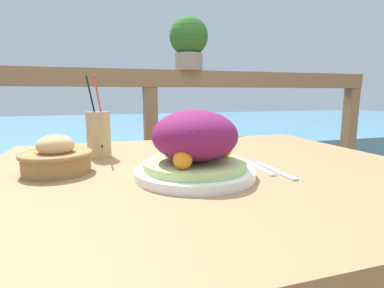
% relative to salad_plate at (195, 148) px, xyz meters
% --- Properties ---
extents(patio_table, '(1.14, 0.99, 0.72)m').
position_rel_salad_plate_xyz_m(patio_table, '(0.06, 0.09, -0.15)').
color(patio_table, '#997047').
rests_on(patio_table, ground_plane).
extents(railing_fence, '(2.80, 0.08, 1.04)m').
position_rel_salad_plate_xyz_m(railing_fence, '(0.06, 0.98, -0.01)').
color(railing_fence, brown).
rests_on(railing_fence, ground_plane).
extents(sea_backdrop, '(12.00, 4.00, 0.50)m').
position_rel_salad_plate_xyz_m(sea_backdrop, '(0.06, 3.48, -0.54)').
color(sea_backdrop, teal).
rests_on(sea_backdrop, ground_plane).
extents(salad_plate, '(0.28, 0.28, 0.16)m').
position_rel_salad_plate_xyz_m(salad_plate, '(0.00, 0.00, 0.00)').
color(salad_plate, white).
rests_on(salad_plate, patio_table).
extents(drink_glass, '(0.07, 0.07, 0.25)m').
position_rel_salad_plate_xyz_m(drink_glass, '(-0.21, 0.30, 0.00)').
color(drink_glass, tan).
rests_on(drink_glass, patio_table).
extents(bread_basket, '(0.17, 0.17, 0.09)m').
position_rel_salad_plate_xyz_m(bread_basket, '(-0.31, 0.13, -0.03)').
color(bread_basket, olive).
rests_on(bread_basket, patio_table).
extents(potted_plant, '(0.21, 0.21, 0.29)m').
position_rel_salad_plate_xyz_m(potted_plant, '(0.28, 0.98, 0.41)').
color(potted_plant, gray).
rests_on(potted_plant, railing_fence).
extents(fork, '(0.03, 0.18, 0.00)m').
position_rel_salad_plate_xyz_m(fork, '(0.18, 0.04, -0.07)').
color(fork, silver).
rests_on(fork, patio_table).
extents(knife, '(0.02, 0.18, 0.00)m').
position_rel_salad_plate_xyz_m(knife, '(0.20, -0.01, -0.07)').
color(knife, silver).
rests_on(knife, patio_table).
extents(orange_near_glass, '(0.07, 0.07, 0.07)m').
position_rel_salad_plate_xyz_m(orange_near_glass, '(0.03, 0.49, -0.03)').
color(orange_near_glass, orange).
rests_on(orange_near_glass, patio_table).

